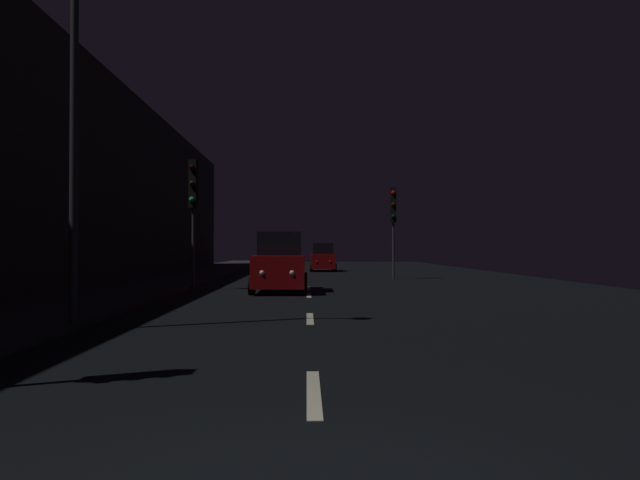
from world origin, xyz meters
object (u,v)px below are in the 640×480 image
traffic_light_far_left (193,195)px  streetlamp_overhead (95,61)px  car_approaching_headlights (280,264)px  traffic_light_far_right (393,212)px  car_distant_taillights (323,258)px

traffic_light_far_left → streetlamp_overhead: 11.37m
streetlamp_overhead → car_approaching_headlights: bearing=72.5°
streetlamp_overhead → traffic_light_far_right: bearing=64.9°
streetlamp_overhead → car_approaching_headlights: (3.26, 10.34, -4.40)m
traffic_light_far_right → streetlamp_overhead: bearing=-15.6°
traffic_light_far_right → streetlamp_overhead: size_ratio=0.59×
streetlamp_overhead → car_approaching_headlights: streetlamp_overhead is taller
traffic_light_far_right → car_approaching_headlights: traffic_light_far_right is taller
traffic_light_far_right → car_approaching_headlights: size_ratio=1.10×
traffic_light_far_right → streetlamp_overhead: 21.13m
streetlamp_overhead → car_distant_taillights: size_ratio=2.09×
traffic_light_far_left → car_distant_taillights: (5.66, 18.59, -2.84)m
traffic_light_far_right → streetlamp_overhead: (-8.92, -19.07, 1.85)m
traffic_light_far_left → car_distant_taillights: traffic_light_far_left is taller
traffic_light_far_left → traffic_light_far_right: bearing=138.5°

